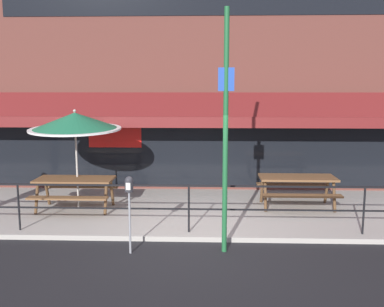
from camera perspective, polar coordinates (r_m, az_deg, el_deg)
The scene contains 9 objects.
ground_plane at distance 8.50m, azimuth -0.51°, elevation -11.71°, with size 120.00×120.00×0.00m, color black.
patio_deck at distance 10.38m, azimuth -0.01°, elevation -7.60°, with size 15.00×4.00×0.10m, color #ADA89E.
restaurant_building at distance 12.23m, azimuth 0.37°, elevation 13.38°, with size 15.00×1.60×7.98m.
patio_railing at distance 8.54m, azimuth -0.43°, elevation -5.98°, with size 13.84×0.04×0.97m.
picnic_table_left at distance 10.46m, azimuth -15.34°, elevation -4.07°, with size 1.80×1.42×0.76m.
picnic_table_centre at distance 10.60m, azimuth 13.86°, elevation -3.85°, with size 1.80×1.42×0.76m.
patio_umbrella_left at distance 10.44m, azimuth -15.33°, elevation 4.09°, with size 2.14×2.14×2.38m.
parking_meter_near at distance 7.69m, azimuth -8.39°, elevation -5.04°, with size 0.15×0.16×1.42m.
street_sign_pole at distance 7.55m, azimuth 4.49°, elevation 3.03°, with size 0.28×0.09×4.33m.
Camera 1 is at (0.36, -7.95, 2.97)m, focal length 40.00 mm.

